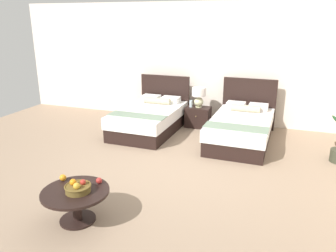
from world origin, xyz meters
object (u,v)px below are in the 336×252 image
Objects in this scene: loose_orange at (63,178)px; table_lamp at (199,95)px; fruit_bowl at (78,188)px; coffee_table at (76,198)px; loose_apple at (99,181)px; vase at (191,104)px; bed_near_window at (150,118)px; bed_near_corner at (241,128)px; nightstand at (198,117)px.

table_lamp is at bearing 79.80° from loose_orange.
fruit_bowl is at bearing -95.14° from table_lamp.
table_lamp is 0.56× the size of coffee_table.
vase is at bearing 88.73° from loose_apple.
vase reaches higher than fruit_bowl.
loose_apple is 0.92× the size of loose_orange.
fruit_bowl is at bearing -10.51° from coffee_table.
coffee_table is at bearing -82.01° from bed_near_window.
bed_near_corner reaches higher than loose_orange.
loose_apple is at bearing -78.37° from bed_near_window.
bed_near_corner is 3.82× the size of nightstand.
bed_near_window is at bearing 93.38° from loose_orange.
vase is (0.79, 0.64, 0.26)m from bed_near_window.
fruit_bowl is at bearing -112.30° from bed_near_corner.
loose_apple is (-0.09, -4.03, -0.09)m from vase.
nightstand is at bearing -90.00° from table_lamp.
nightstand is at bearing 84.15° from coffee_table.
table_lamp reaches higher than loose_orange.
nightstand is at bearing 84.83° from fruit_bowl.
vase is at bearing -160.72° from table_lamp.
table_lamp is 0.28m from vase.
nightstand is 4.37m from fruit_bowl.
loose_orange is at bearing 152.65° from fruit_bowl.
table_lamp is 4.10m from loose_apple.
coffee_table is (0.51, -3.66, 0.02)m from bed_near_window.
loose_orange is (-1.87, -3.49, 0.17)m from bed_near_corner.
table_lamp is 5.81× the size of loose_apple.
nightstand is 3.46× the size of vase.
nightstand is 1.21× the size of table_lamp.
vase is 2.04× the size of loose_apple.
bed_near_window is 1.04m from vase.
vase is 0.50× the size of fruit_bowl.
loose_orange is (-0.58, -4.12, -0.09)m from vase.
bed_near_window is 2.07m from bed_near_corner.
loose_orange is at bearing -169.09° from loose_apple.
bed_near_corner is at bearing -31.10° from nightstand.
bed_near_corner is at bearing 67.95° from loose_apple.
vase reaches higher than nightstand.
fruit_bowl is (-1.51, -3.67, 0.19)m from bed_near_corner.
coffee_table is at bearing 169.49° from fruit_bowl.
bed_near_window is at bearing 97.99° from coffee_table.
bed_near_corner reaches higher than bed_near_window.
fruit_bowl is (-0.22, -4.31, -0.08)m from vase.
table_lamp is at bearing 148.15° from bed_near_corner.
loose_orange is (0.21, -3.48, 0.17)m from bed_near_window.
vase is 4.31m from coffee_table.
loose_orange is (-0.36, 0.19, -0.01)m from fruit_bowl.
bed_near_corner is 3.96m from loose_orange.
fruit_bowl is 3.73× the size of loose_orange.
vase is (-0.17, -0.04, 0.32)m from nightstand.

